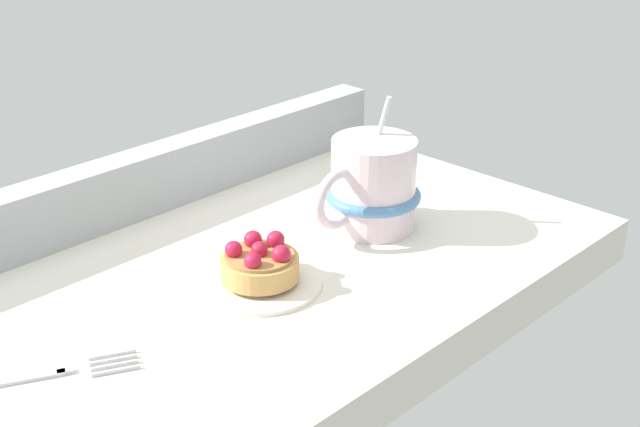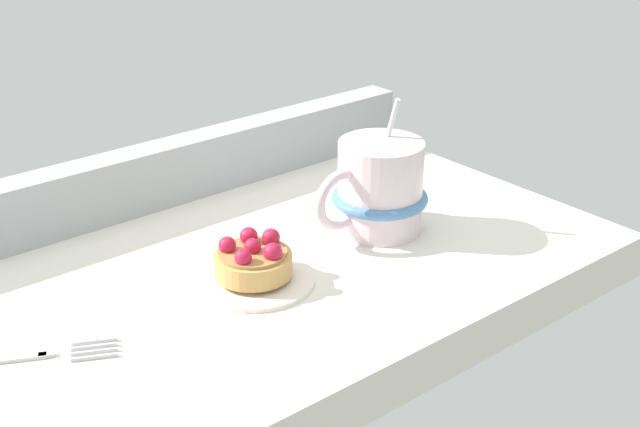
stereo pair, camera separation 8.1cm
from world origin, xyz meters
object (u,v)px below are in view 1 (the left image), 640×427
dessert_plate (260,281)px  raspberry_tart (260,263)px  dessert_fork (22,378)px  coffee_mug (372,186)px

dessert_plate → raspberry_tart: bearing=20.9°
dessert_plate → dessert_fork: bearing=174.7°
dessert_plate → dessert_fork: 21.54cm
dessert_plate → raspberry_tart: 1.81cm
coffee_mug → dessert_plate: bearing=-176.9°
coffee_mug → dessert_fork: bearing=178.2°
raspberry_tart → dessert_fork: bearing=174.7°
dessert_plate → dessert_fork: (-21.44, 2.01, -0.09)cm
raspberry_tart → coffee_mug: (15.38, 0.82, 2.16)cm
raspberry_tart → coffee_mug: coffee_mug is taller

